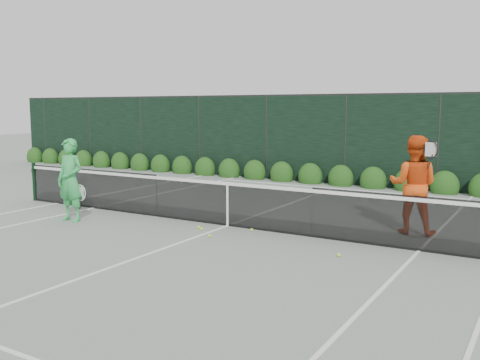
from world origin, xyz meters
The scene contains 8 objects.
ground centered at (0.00, 0.00, 0.00)m, with size 80.00×80.00×0.00m, color gray.
tennis_net centered at (-0.02, 0.00, 0.53)m, with size 12.90×0.10×1.07m.
player_woman centered at (-3.37, -1.39, 0.95)m, with size 0.71×0.49×1.90m.
player_man centered at (3.66, 1.37, 1.02)m, with size 1.06×0.86×2.04m.
court_lines centered at (0.00, 0.00, 0.01)m, with size 11.03×23.83×0.01m.
windscreen_fence centered at (0.00, -2.71, 1.51)m, with size 32.00×21.07×3.06m.
hedge_row centered at (0.00, 7.15, 0.23)m, with size 31.66×0.65×0.94m.
tennis_balls centered at (0.66, -0.72, 0.03)m, with size 3.44×0.98×0.07m.
Camera 1 is at (6.14, -9.81, 2.60)m, focal length 40.00 mm.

